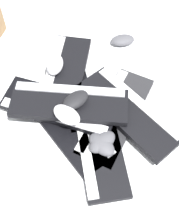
{
  "coord_description": "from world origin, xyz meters",
  "views": [
    {
      "loc": [
        0.58,
        -0.17,
        1.04
      ],
      "look_at": [
        -0.02,
        0.06,
        0.04
      ],
      "focal_mm": 50.0,
      "sensor_mm": 36.0,
      "label": 1
    }
  ],
  "objects_px": {
    "keyboard_7": "(64,76)",
    "mouse_2": "(55,65)",
    "keyboard_5": "(59,107)",
    "keyboard_2": "(80,85)",
    "mouse_3": "(123,40)",
    "mouse_0": "(75,100)",
    "mouse_5": "(102,145)",
    "keyboard_1": "(116,115)",
    "mouse_1": "(14,151)",
    "mouse_4": "(67,114)",
    "keyboard_3": "(67,125)",
    "keyboard_0": "(98,143)",
    "keyboard_4": "(128,111)",
    "keyboard_6": "(69,103)",
    "mouse_6": "(102,142)"
  },
  "relations": [
    {
      "from": "keyboard_5",
      "to": "mouse_5",
      "type": "bearing_deg",
      "value": 22.5
    },
    {
      "from": "keyboard_3",
      "to": "keyboard_5",
      "type": "xyz_separation_m",
      "value": [
        -0.07,
        -0.01,
        0.03
      ]
    },
    {
      "from": "keyboard_7",
      "to": "mouse_2",
      "type": "height_order",
      "value": "mouse_2"
    },
    {
      "from": "keyboard_0",
      "to": "keyboard_6",
      "type": "xyz_separation_m",
      "value": [
        -0.17,
        -0.05,
        0.06
      ]
    },
    {
      "from": "keyboard_2",
      "to": "keyboard_7",
      "type": "xyz_separation_m",
      "value": [
        -0.05,
        -0.05,
        0.03
      ]
    },
    {
      "from": "mouse_5",
      "to": "mouse_3",
      "type": "bearing_deg",
      "value": 125.33
    },
    {
      "from": "mouse_0",
      "to": "mouse_5",
      "type": "bearing_deg",
      "value": 80.32
    },
    {
      "from": "keyboard_5",
      "to": "mouse_2",
      "type": "height_order",
      "value": "mouse_2"
    },
    {
      "from": "keyboard_0",
      "to": "mouse_0",
      "type": "xyz_separation_m",
      "value": [
        -0.15,
        -0.03,
        0.1
      ]
    },
    {
      "from": "mouse_5",
      "to": "mouse_4",
      "type": "bearing_deg",
      "value": -168.93
    },
    {
      "from": "keyboard_4",
      "to": "mouse_0",
      "type": "xyz_separation_m",
      "value": [
        -0.08,
        -0.18,
        0.07
      ]
    },
    {
      "from": "mouse_1",
      "to": "mouse_2",
      "type": "distance_m",
      "value": 0.39
    },
    {
      "from": "keyboard_7",
      "to": "mouse_3",
      "type": "relative_size",
      "value": 4.14
    },
    {
      "from": "mouse_2",
      "to": "mouse_6",
      "type": "distance_m",
      "value": 0.39
    },
    {
      "from": "keyboard_1",
      "to": "keyboard_5",
      "type": "xyz_separation_m",
      "value": [
        -0.1,
        -0.2,
        0.03
      ]
    },
    {
      "from": "keyboard_3",
      "to": "mouse_1",
      "type": "bearing_deg",
      "value": -79.83
    },
    {
      "from": "keyboard_6",
      "to": "mouse_5",
      "type": "distance_m",
      "value": 0.21
    },
    {
      "from": "keyboard_4",
      "to": "mouse_6",
      "type": "height_order",
      "value": "mouse_6"
    },
    {
      "from": "keyboard_2",
      "to": "mouse_6",
      "type": "height_order",
      "value": "mouse_6"
    },
    {
      "from": "keyboard_5",
      "to": "mouse_5",
      "type": "xyz_separation_m",
      "value": [
        0.21,
        0.09,
        0.01
      ]
    },
    {
      "from": "keyboard_1",
      "to": "keyboard_2",
      "type": "bearing_deg",
      "value": -157.81
    },
    {
      "from": "keyboard_4",
      "to": "keyboard_6",
      "type": "relative_size",
      "value": 1.01
    },
    {
      "from": "keyboard_6",
      "to": "mouse_2",
      "type": "bearing_deg",
      "value": 176.82
    },
    {
      "from": "mouse_6",
      "to": "keyboard_7",
      "type": "bearing_deg",
      "value": 73.69
    },
    {
      "from": "keyboard_1",
      "to": "mouse_1",
      "type": "distance_m",
      "value": 0.4
    },
    {
      "from": "keyboard_5",
      "to": "mouse_3",
      "type": "height_order",
      "value": "keyboard_5"
    },
    {
      "from": "keyboard_6",
      "to": "mouse_0",
      "type": "distance_m",
      "value": 0.05
    },
    {
      "from": "keyboard_5",
      "to": "keyboard_7",
      "type": "bearing_deg",
      "value": 153.19
    },
    {
      "from": "keyboard_3",
      "to": "mouse_3",
      "type": "relative_size",
      "value": 4.22
    },
    {
      "from": "keyboard_1",
      "to": "keyboard_6",
      "type": "height_order",
      "value": "keyboard_6"
    },
    {
      "from": "mouse_1",
      "to": "mouse_3",
      "type": "bearing_deg",
      "value": -106.3
    },
    {
      "from": "mouse_0",
      "to": "mouse_5",
      "type": "distance_m",
      "value": 0.19
    },
    {
      "from": "mouse_0",
      "to": "mouse_5",
      "type": "height_order",
      "value": "mouse_0"
    },
    {
      "from": "mouse_2",
      "to": "mouse_4",
      "type": "xyz_separation_m",
      "value": [
        0.26,
        -0.04,
        0.03
      ]
    },
    {
      "from": "keyboard_6",
      "to": "mouse_4",
      "type": "relative_size",
      "value": 4.19
    },
    {
      "from": "keyboard_0",
      "to": "mouse_2",
      "type": "xyz_separation_m",
      "value": [
        -0.36,
        -0.04,
        0.07
      ]
    },
    {
      "from": "mouse_0",
      "to": "mouse_1",
      "type": "relative_size",
      "value": 1.0
    },
    {
      "from": "keyboard_3",
      "to": "mouse_3",
      "type": "distance_m",
      "value": 0.5
    },
    {
      "from": "keyboard_2",
      "to": "mouse_3",
      "type": "height_order",
      "value": "mouse_3"
    },
    {
      "from": "keyboard_2",
      "to": "keyboard_3",
      "type": "bearing_deg",
      "value": -35.93
    },
    {
      "from": "mouse_0",
      "to": "mouse_2",
      "type": "relative_size",
      "value": 1.0
    },
    {
      "from": "keyboard_5",
      "to": "keyboard_6",
      "type": "xyz_separation_m",
      "value": [
        0.02,
        0.04,
        0.03
      ]
    },
    {
      "from": "keyboard_2",
      "to": "mouse_0",
      "type": "xyz_separation_m",
      "value": [
        0.13,
        -0.06,
        0.1
      ]
    },
    {
      "from": "keyboard_2",
      "to": "mouse_5",
      "type": "distance_m",
      "value": 0.31
    },
    {
      "from": "keyboard_0",
      "to": "keyboard_5",
      "type": "xyz_separation_m",
      "value": [
        -0.19,
        -0.09,
        0.03
      ]
    },
    {
      "from": "keyboard_1",
      "to": "mouse_1",
      "type": "relative_size",
      "value": 3.88
    },
    {
      "from": "keyboard_1",
      "to": "mouse_4",
      "type": "bearing_deg",
      "value": -94.09
    },
    {
      "from": "keyboard_1",
      "to": "mouse_6",
      "type": "bearing_deg",
      "value": -43.93
    },
    {
      "from": "keyboard_4",
      "to": "keyboard_3",
      "type": "bearing_deg",
      "value": -101.69
    },
    {
      "from": "mouse_5",
      "to": "mouse_6",
      "type": "xyz_separation_m",
      "value": [
        -0.01,
        0.01,
        0.0
      ]
    }
  ]
}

